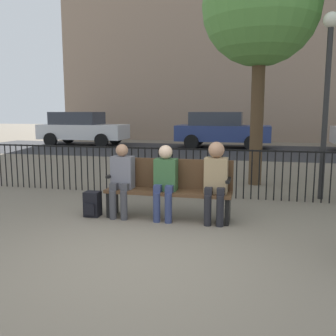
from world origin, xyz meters
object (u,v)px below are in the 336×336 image
(seated_person_0, at_px, (122,177))
(seated_person_1, at_px, (165,178))
(parked_car_0, at_px, (221,129))
(seated_person_2, at_px, (216,177))
(park_bench, at_px, (169,186))
(tree_0, at_px, (261,8))
(backpack, at_px, (92,204))
(parked_car_2, at_px, (82,128))
(lamp_post, at_px, (328,77))

(seated_person_0, relative_size, seated_person_1, 1.00)
(seated_person_0, height_order, parked_car_0, parked_car_0)
(seated_person_2, height_order, parked_car_0, parked_car_0)
(park_bench, distance_m, tree_0, 4.73)
(seated_person_1, relative_size, backpack, 2.89)
(backpack, bearing_deg, parked_car_0, 85.48)
(park_bench, bearing_deg, backpack, -169.05)
(tree_0, bearing_deg, parked_car_2, 135.36)
(tree_0, bearing_deg, seated_person_1, -112.59)
(seated_person_0, bearing_deg, seated_person_1, -0.00)
(backpack, xyz_separation_m, parked_car_2, (-5.81, 11.52, 0.65))
(seated_person_2, relative_size, backpack, 3.06)
(park_bench, distance_m, lamp_post, 3.63)
(backpack, distance_m, parked_car_0, 11.83)
(seated_person_0, height_order, seated_person_2, seated_person_2)
(seated_person_2, height_order, parked_car_2, parked_car_2)
(seated_person_2, distance_m, lamp_post, 3.13)
(seated_person_0, bearing_deg, park_bench, 10.29)
(backpack, xyz_separation_m, lamp_post, (3.74, 2.12, 2.09))
(seated_person_0, bearing_deg, backpack, -168.00)
(seated_person_1, height_order, seated_person_2, seated_person_2)
(seated_person_0, xyz_separation_m, seated_person_1, (0.70, -0.00, 0.01))
(seated_person_1, height_order, lamp_post, lamp_post)
(parked_car_2, bearing_deg, seated_person_0, -61.19)
(backpack, height_order, parked_car_0, parked_car_0)
(park_bench, bearing_deg, tree_0, 67.05)
(seated_person_1, bearing_deg, park_bench, 76.19)
(park_bench, xyz_separation_m, lamp_post, (2.54, 1.89, 1.78))
(tree_0, relative_size, parked_car_2, 1.23)
(seated_person_0, relative_size, parked_car_0, 0.27)
(lamp_post, bearing_deg, parked_car_0, 106.21)
(tree_0, bearing_deg, parked_car_0, 100.51)
(seated_person_1, relative_size, parked_car_0, 0.27)
(park_bench, relative_size, parked_car_2, 0.47)
(seated_person_0, relative_size, backpack, 2.90)
(tree_0, height_order, parked_car_0, tree_0)
(parked_car_2, bearing_deg, seated_person_1, -58.55)
(park_bench, height_order, parked_car_0, parked_car_0)
(seated_person_2, relative_size, tree_0, 0.24)
(seated_person_0, xyz_separation_m, backpack, (-0.47, -0.10, -0.45))
(lamp_post, relative_size, parked_car_2, 0.81)
(seated_person_1, xyz_separation_m, backpack, (-1.17, -0.10, -0.45))
(lamp_post, distance_m, parked_car_2, 13.48)
(seated_person_1, bearing_deg, seated_person_0, 180.00)
(lamp_post, bearing_deg, parked_car_2, 135.46)
(backpack, bearing_deg, tree_0, 52.86)
(backpack, bearing_deg, lamp_post, 29.54)
(seated_person_0, bearing_deg, seated_person_2, 0.16)
(park_bench, bearing_deg, seated_person_1, -103.81)
(seated_person_0, relative_size, seated_person_2, 0.95)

